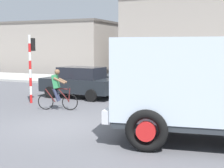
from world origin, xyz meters
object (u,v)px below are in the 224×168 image
Objects in this scene: traffic_light_pole at (31,59)px; car_red_near at (80,82)px; cyclist at (57,90)px; car_white_mid at (135,79)px; pedestrian_near_kerb at (222,82)px; truck_foreground at (211,83)px.

car_red_near is at bearing 60.12° from traffic_light_pole.
cyclist is at bearing -25.77° from traffic_light_pole.
pedestrian_near_kerb is at bearing -0.80° from car_white_mid.
truck_foreground is 9.13m from car_red_near.
car_white_mid is (-5.15, 8.16, -0.85)m from truck_foreground.
truck_foreground is 9.68m from car_white_mid.
car_red_near and car_white_mid have the same top height.
truck_foreground is at bearing -20.63° from traffic_light_pole.
car_red_near is at bearing 103.27° from cyclist.
car_white_mid is at bearing 51.93° from car_red_near.
cyclist is (-6.46, 2.21, -0.80)m from truck_foreground.
cyclist reaches higher than pedestrian_near_kerb.
traffic_light_pole is 0.78× the size of car_white_mid.
car_white_mid is at bearing 55.52° from traffic_light_pole.
cyclist is 8.42m from pedestrian_near_kerb.
traffic_light_pole reaches higher than car_red_near.
truck_foreground is 1.40× the size of car_white_mid.
pedestrian_near_kerb is at bearing 20.82° from car_red_near.
car_red_near is 1.00× the size of car_white_mid.
traffic_light_pole is at bearing -124.48° from car_white_mid.
cyclist is 3.38m from car_red_near.
car_red_near is 3.37m from car_white_mid.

